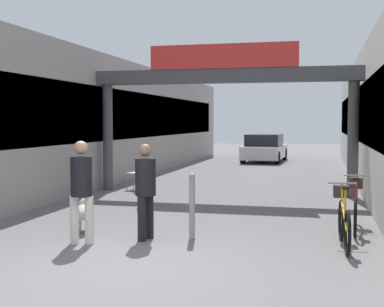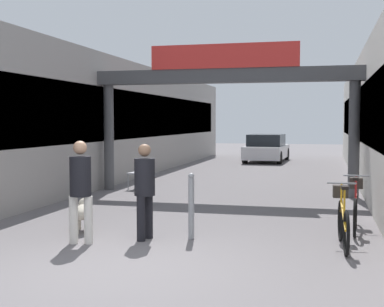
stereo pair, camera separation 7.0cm
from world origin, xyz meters
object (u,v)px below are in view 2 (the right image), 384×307
at_px(bicycle_red_second, 356,206).
at_px(cafe_chair_aluminium_nearer, 139,171).
at_px(pedestrian_companion, 145,186).
at_px(bicycle_orange_nearest, 343,219).
at_px(dog_on_leash, 83,211).
at_px(pedestrian_with_dog, 81,185).
at_px(parked_car_white, 267,148).
at_px(bollard_post_metal, 191,206).

bearing_deg(bicycle_red_second, cafe_chair_aluminium_nearer, 141.93).
height_order(pedestrian_companion, bicycle_orange_nearest, pedestrian_companion).
relative_size(pedestrian_companion, cafe_chair_aluminium_nearer, 1.78).
bearing_deg(pedestrian_companion, bicycle_orange_nearest, 5.44).
height_order(dog_on_leash, bicycle_orange_nearest, bicycle_orange_nearest).
xyz_separation_m(pedestrian_with_dog, pedestrian_companion, (0.90, 0.52, -0.04)).
distance_m(cafe_chair_aluminium_nearer, parked_car_white, 11.80).
xyz_separation_m(bicycle_orange_nearest, bicycle_red_second, (0.26, 1.32, 0.00)).
bearing_deg(cafe_chair_aluminium_nearer, bicycle_red_second, -38.07).
xyz_separation_m(bicycle_red_second, cafe_chair_aluminium_nearer, (-5.71, 4.47, 0.10)).
bearing_deg(pedestrian_companion, pedestrian_with_dog, -149.82).
relative_size(dog_on_leash, bicycle_orange_nearest, 0.47).
bearing_deg(cafe_chair_aluminium_nearer, dog_on_leash, -80.14).
distance_m(bicycle_orange_nearest, bicycle_red_second, 1.35).
relative_size(pedestrian_companion, bicycle_red_second, 0.94).
height_order(pedestrian_with_dog, pedestrian_companion, pedestrian_with_dog).
distance_m(pedestrian_with_dog, pedestrian_companion, 1.04).
bearing_deg(bicycle_orange_nearest, dog_on_leash, 178.57).
height_order(pedestrian_with_dog, bicycle_orange_nearest, pedestrian_with_dog).
relative_size(bicycle_orange_nearest, cafe_chair_aluminium_nearer, 1.90).
bearing_deg(pedestrian_with_dog, bicycle_red_second, 26.44).
relative_size(bicycle_red_second, bollard_post_metal, 1.53).
relative_size(pedestrian_with_dog, pedestrian_companion, 1.04).
bearing_deg(bicycle_orange_nearest, pedestrian_companion, -174.56).
xyz_separation_m(pedestrian_with_dog, parked_car_white, (1.03, 18.16, -0.30)).
height_order(bicycle_orange_nearest, bollard_post_metal, bollard_post_metal).
bearing_deg(bicycle_red_second, bicycle_orange_nearest, -101.14).
bearing_deg(bollard_post_metal, dog_on_leash, 175.18).
relative_size(pedestrian_with_dog, bicycle_orange_nearest, 0.97).
height_order(dog_on_leash, bicycle_red_second, bicycle_red_second).
xyz_separation_m(pedestrian_with_dog, cafe_chair_aluminium_nearer, (-1.39, 6.62, -0.40)).
distance_m(pedestrian_companion, dog_on_leash, 1.47).
relative_size(pedestrian_companion, bicycle_orange_nearest, 0.94).
xyz_separation_m(dog_on_leash, cafe_chair_aluminium_nearer, (-0.99, 5.68, 0.19)).
bearing_deg(parked_car_white, bicycle_orange_nearest, -80.11).
height_order(pedestrian_with_dog, bicycle_red_second, pedestrian_with_dog).
xyz_separation_m(dog_on_leash, bicycle_orange_nearest, (4.46, -0.11, 0.09)).
relative_size(pedestrian_companion, parked_car_white, 0.39).
height_order(pedestrian_companion, bicycle_red_second, pedestrian_companion).
xyz_separation_m(pedestrian_companion, bicycle_orange_nearest, (3.16, 0.30, -0.46)).
xyz_separation_m(bicycle_orange_nearest, parked_car_white, (-3.02, 17.34, 0.21)).
bearing_deg(bicycle_red_second, pedestrian_companion, -154.59).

